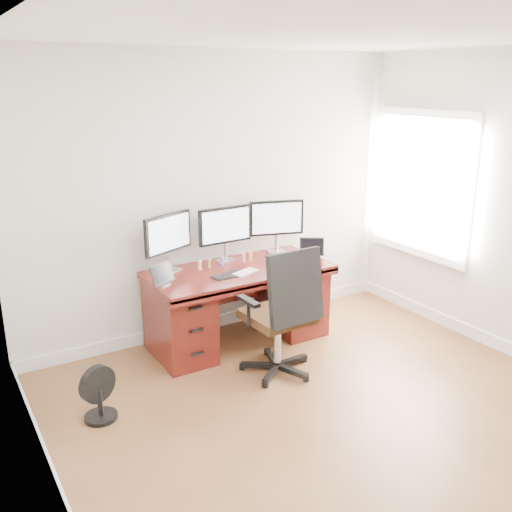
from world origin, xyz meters
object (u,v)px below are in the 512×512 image
office_chair (281,333)px  monitor_center (225,227)px  keyboard (246,272)px  desk (238,302)px  floor_fan (99,394)px

office_chair → monitor_center: 1.21m
monitor_center → keyboard: (-0.02, -0.41, -0.33)m
monitor_center → office_chair: bearing=-91.7°
desk → keyboard: keyboard is taller
desk → monitor_center: (0.00, 0.24, 0.68)m
desk → office_chair: (0.00, -0.74, -0.03)m
office_chair → floor_fan: (-1.53, 0.11, -0.17)m
desk → office_chair: bearing=-89.9°
desk → keyboard: bearing=-95.6°
office_chair → keyboard: size_ratio=4.55×
desk → floor_fan: 1.66m
floor_fan → keyboard: size_ratio=1.69×
floor_fan → keyboard: 1.67m
keyboard → office_chair: bearing=-108.9°
desk → office_chair: 0.74m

